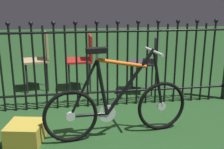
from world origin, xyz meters
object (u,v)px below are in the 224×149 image
object	(u,v)px
chair_charcoal	(148,58)
chair_tan	(41,55)
bicycle	(118,105)
display_crate	(25,133)
chair_red	(84,56)

from	to	relation	value
chair_charcoal	chair_tan	world-z (taller)	chair_tan
bicycle	display_crate	world-z (taller)	bicycle
bicycle	chair_charcoal	xyz separation A→B (m)	(0.66, 1.26, 0.19)
chair_tan	display_crate	xyz separation A→B (m)	(-0.03, -1.68, -0.44)
chair_tan	chair_red	bearing A→B (deg)	-7.42
chair_tan	chair_red	world-z (taller)	chair_tan
chair_tan	chair_red	size ratio (longest dim) A/B	1.05
chair_charcoal	display_crate	size ratio (longest dim) A/B	2.56
chair_charcoal	chair_red	bearing A→B (deg)	159.84
chair_tan	display_crate	bearing A→B (deg)	-90.94
bicycle	chair_red	size ratio (longest dim) A/B	1.79
chair_red	display_crate	distance (m)	1.78
bicycle	chair_charcoal	size ratio (longest dim) A/B	1.76
chair_charcoal	chair_tan	xyz separation A→B (m)	(-1.56, 0.42, 0.01)
chair_charcoal	display_crate	xyz separation A→B (m)	(-1.59, -1.26, -0.43)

